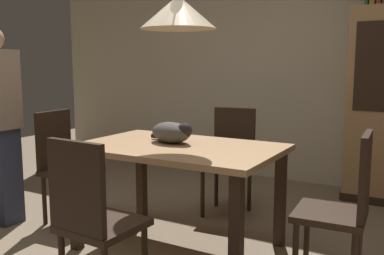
{
  "coord_description": "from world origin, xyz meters",
  "views": [
    {
      "loc": [
        1.56,
        -2.11,
        1.3
      ],
      "look_at": [
        0.0,
        0.6,
        0.85
      ],
      "focal_mm": 39.98,
      "sensor_mm": 36.0,
      "label": 1
    }
  ],
  "objects": [
    {
      "name": "dining_table",
      "position": [
        0.01,
        0.4,
        0.65
      ],
      "size": [
        1.4,
        0.9,
        0.75
      ],
      "color": "tan",
      "rests_on": "ground"
    },
    {
      "name": "cat_sleeping",
      "position": [
        -0.08,
        0.46,
        0.83
      ],
      "size": [
        0.4,
        0.31,
        0.16
      ],
      "color": "#4C4742",
      "rests_on": "dining_table"
    },
    {
      "name": "chair_left_side",
      "position": [
        -1.12,
        0.4,
        0.51
      ],
      "size": [
        0.43,
        0.43,
        0.93
      ],
      "color": "black",
      "rests_on": "ground"
    },
    {
      "name": "back_wall",
      "position": [
        0.0,
        2.65,
        1.45
      ],
      "size": [
        6.4,
        0.1,
        2.9
      ],
      "primitive_type": "cube",
      "color": "beige",
      "rests_on": "ground"
    },
    {
      "name": "chair_far_back",
      "position": [
        0.0,
        1.28,
        0.51
      ],
      "size": [
        0.43,
        0.43,
        0.93
      ],
      "color": "black",
      "rests_on": "ground"
    },
    {
      "name": "pendant_lamp",
      "position": [
        0.01,
        0.4,
        1.66
      ],
      "size": [
        0.52,
        0.52,
        1.3
      ],
      "color": "beige"
    },
    {
      "name": "chair_right_side",
      "position": [
        1.14,
        0.41,
        0.51
      ],
      "size": [
        0.42,
        0.42,
        0.93
      ],
      "color": "black",
      "rests_on": "ground"
    },
    {
      "name": "chair_near_front",
      "position": [
        0.01,
        -0.48,
        0.51
      ],
      "size": [
        0.42,
        0.42,
        0.93
      ],
      "color": "black",
      "rests_on": "ground"
    }
  ]
}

